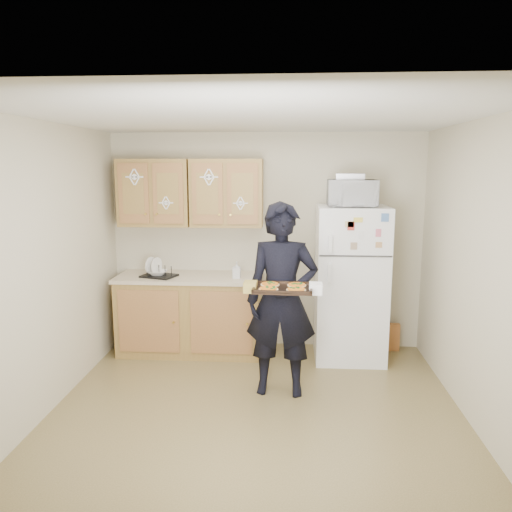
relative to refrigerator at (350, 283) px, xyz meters
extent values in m
plane|color=brown|center=(-0.95, -1.43, -0.85)|extent=(3.60, 3.60, 0.00)
plane|color=silver|center=(-0.95, -1.43, 1.65)|extent=(3.60, 3.60, 0.00)
cube|color=beige|center=(-0.95, 0.37, 0.40)|extent=(3.60, 0.04, 2.50)
cube|color=beige|center=(-0.95, -3.23, 0.40)|extent=(3.60, 0.04, 2.50)
cube|color=beige|center=(-2.75, -1.43, 0.40)|extent=(0.04, 3.60, 2.50)
cube|color=beige|center=(0.85, -1.43, 0.40)|extent=(0.04, 3.60, 2.50)
cube|color=white|center=(0.00, 0.00, 0.00)|extent=(0.75, 0.70, 1.70)
cube|color=olive|center=(-1.80, 0.05, -0.42)|extent=(1.60, 0.60, 0.86)
cube|color=beige|center=(-1.80, 0.05, 0.03)|extent=(1.64, 0.64, 0.04)
cube|color=olive|center=(-2.20, 0.18, 0.98)|extent=(0.80, 0.33, 0.75)
cube|color=olive|center=(-1.38, 0.18, 0.98)|extent=(0.80, 0.33, 0.75)
cube|color=gold|center=(0.52, 0.24, -0.69)|extent=(0.20, 0.07, 0.32)
imported|color=black|center=(-0.74, -0.93, 0.05)|extent=(0.68, 0.46, 1.81)
cube|color=black|center=(-0.73, -1.23, 0.23)|extent=(0.52, 0.39, 0.04)
cylinder|color=orange|center=(-0.85, -1.31, 0.25)|extent=(0.17, 0.17, 0.02)
cylinder|color=orange|center=(-0.61, -1.32, 0.25)|extent=(0.17, 0.17, 0.02)
cylinder|color=orange|center=(-0.84, -1.14, 0.25)|extent=(0.17, 0.17, 0.02)
cylinder|color=orange|center=(-0.61, -1.15, 0.25)|extent=(0.17, 0.17, 0.02)
imported|color=white|center=(-0.02, -0.05, 0.99)|extent=(0.52, 0.36, 0.28)
cube|color=#ADACB2|center=(-0.04, -0.02, 1.16)|extent=(0.31, 0.23, 0.06)
cube|color=black|center=(-2.13, -0.02, 0.12)|extent=(0.43, 0.37, 0.14)
imported|color=silver|center=(-2.14, -0.02, 0.09)|extent=(0.22, 0.22, 0.05)
imported|color=white|center=(-1.25, -0.04, 0.14)|extent=(0.09, 0.09, 0.18)
camera|label=1|loc=(-0.67, -5.40, 1.27)|focal=35.00mm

